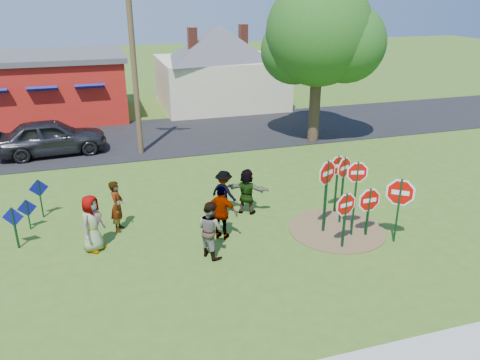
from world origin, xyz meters
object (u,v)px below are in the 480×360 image
at_px(stop_sign_a, 345,209).
at_px(utility_pole, 134,62).
at_px(stop_sign_d, 338,170).
at_px(person_a, 92,223).
at_px(person_b, 117,206).
at_px(suv, 52,137).
at_px(stop_sign_c, 356,182).
at_px(stop_sign_b, 344,174).
at_px(leafy_tree, 321,38).

height_order(stop_sign_a, utility_pole, utility_pole).
relative_size(stop_sign_d, person_a, 1.26).
relative_size(person_b, suv, 0.35).
distance_m(stop_sign_c, suv, 15.10).
height_order(stop_sign_b, stop_sign_d, stop_sign_b).
bearing_deg(person_a, stop_sign_b, -57.07).
distance_m(stop_sign_a, stop_sign_d, 2.53).
distance_m(person_a, utility_pole, 9.86).
bearing_deg(utility_pole, stop_sign_d, -55.68).
xyz_separation_m(stop_sign_c, person_b, (-7.19, 2.63, -1.01)).
bearing_deg(stop_sign_c, leafy_tree, 84.24).
xyz_separation_m(person_a, person_b, (0.80, 1.11, -0.03)).
relative_size(stop_sign_a, stop_sign_c, 0.74).
bearing_deg(person_a, stop_sign_d, -51.33).
relative_size(stop_sign_b, utility_pole, 0.30).
distance_m(stop_sign_a, person_a, 7.64).
distance_m(stop_sign_b, leafy_tree, 10.12).
relative_size(person_a, leafy_tree, 0.22).
height_order(stop_sign_d, suv, stop_sign_d).
bearing_deg(suv, stop_sign_a, -147.51).
height_order(stop_sign_d, leafy_tree, leafy_tree).
bearing_deg(stop_sign_b, leafy_tree, 43.78).
bearing_deg(suv, person_b, -168.40).
relative_size(stop_sign_a, utility_pole, 0.24).
bearing_deg(person_a, stop_sign_a, -68.86).
distance_m(person_b, leafy_tree, 13.53).
distance_m(stop_sign_b, stop_sign_c, 0.92).
height_order(stop_sign_a, person_a, stop_sign_a).
distance_m(stop_sign_c, utility_pole, 12.14).
xyz_separation_m(stop_sign_d, suv, (-10.03, 9.77, -0.72)).
xyz_separation_m(stop_sign_b, suv, (-9.80, 10.58, -0.91)).
bearing_deg(stop_sign_c, person_a, -177.47).
relative_size(suv, leafy_tree, 0.62).
xyz_separation_m(stop_sign_c, leafy_tree, (3.39, 9.83, 3.37)).
bearing_deg(stop_sign_a, utility_pole, 102.28).
distance_m(person_b, suv, 9.23).
distance_m(suv, leafy_tree, 13.93).
bearing_deg(stop_sign_d, stop_sign_c, -112.46).
xyz_separation_m(stop_sign_a, person_b, (-6.54, 3.22, -0.45)).
relative_size(person_a, person_b, 1.03).
xyz_separation_m(stop_sign_a, suv, (-9.08, 12.09, -0.43)).
height_order(person_b, utility_pole, utility_pole).
xyz_separation_m(stop_sign_c, utility_pole, (-5.66, 10.45, 2.50)).
bearing_deg(stop_sign_d, utility_pole, 111.42).
bearing_deg(person_a, person_b, 1.54).
bearing_deg(person_a, utility_pole, 22.56).
distance_m(stop_sign_c, person_a, 8.19).
height_order(stop_sign_a, stop_sign_b, stop_sign_b).
relative_size(person_b, leafy_tree, 0.21).
relative_size(utility_pole, leafy_tree, 1.02).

